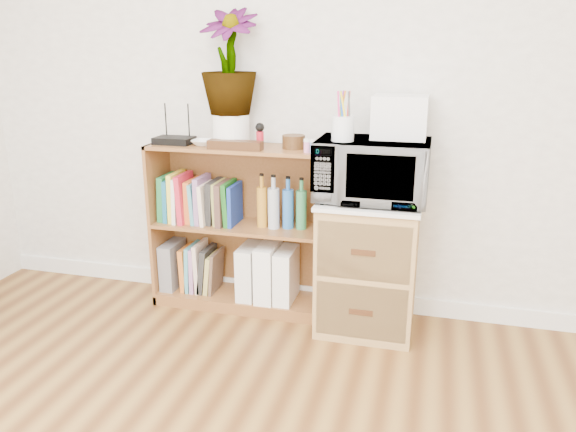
% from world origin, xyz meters
% --- Properties ---
extents(skirting_board, '(4.00, 0.02, 0.10)m').
position_xyz_m(skirting_board, '(0.00, 2.24, 0.05)').
color(skirting_board, white).
rests_on(skirting_board, ground).
extents(bookshelf, '(1.00, 0.30, 0.95)m').
position_xyz_m(bookshelf, '(-0.35, 2.10, 0.47)').
color(bookshelf, brown).
rests_on(bookshelf, ground).
extents(wicker_unit, '(0.50, 0.45, 0.70)m').
position_xyz_m(wicker_unit, '(0.40, 2.02, 0.35)').
color(wicker_unit, '#9E7542').
rests_on(wicker_unit, ground).
extents(microwave, '(0.56, 0.38, 0.31)m').
position_xyz_m(microwave, '(0.40, 2.02, 0.87)').
color(microwave, silver).
rests_on(microwave, wicker_unit).
extents(pen_cup, '(0.11, 0.11, 0.12)m').
position_xyz_m(pen_cup, '(0.26, 1.95, 1.09)').
color(pen_cup, white).
rests_on(pen_cup, microwave).
extents(small_appliance, '(0.27, 0.22, 0.21)m').
position_xyz_m(small_appliance, '(0.52, 2.10, 1.14)').
color(small_appliance, white).
rests_on(small_appliance, microwave).
extents(router, '(0.21, 0.14, 0.04)m').
position_xyz_m(router, '(-0.71, 2.08, 0.97)').
color(router, black).
rests_on(router, bookshelf).
extents(white_bowl, '(0.13, 0.13, 0.03)m').
position_xyz_m(white_bowl, '(-0.53, 2.07, 0.97)').
color(white_bowl, silver).
rests_on(white_bowl, bookshelf).
extents(plant_pot, '(0.20, 0.20, 0.17)m').
position_xyz_m(plant_pot, '(-0.39, 2.12, 1.04)').
color(plant_pot, white).
rests_on(plant_pot, bookshelf).
extents(potted_plant, '(0.31, 0.31, 0.55)m').
position_xyz_m(potted_plant, '(-0.39, 2.12, 1.40)').
color(potted_plant, '#37712D').
rests_on(potted_plant, plant_pot).
extents(trinket_box, '(0.29, 0.07, 0.05)m').
position_xyz_m(trinket_box, '(-0.32, 2.00, 0.97)').
color(trinket_box, '#321A0D').
rests_on(trinket_box, bookshelf).
extents(kokeshi_doll, '(0.04, 0.04, 0.09)m').
position_xyz_m(kokeshi_doll, '(-0.20, 2.06, 1.00)').
color(kokeshi_doll, '#A51424').
rests_on(kokeshi_doll, bookshelf).
extents(wooden_bowl, '(0.12, 0.12, 0.07)m').
position_xyz_m(wooden_bowl, '(-0.03, 2.11, 0.99)').
color(wooden_bowl, '#38220F').
rests_on(wooden_bowl, bookshelf).
extents(paint_jars, '(0.10, 0.04, 0.05)m').
position_xyz_m(paint_jars, '(0.10, 2.01, 0.98)').
color(paint_jars, '#CC7191').
rests_on(paint_jars, bookshelf).
extents(file_box, '(0.08, 0.22, 0.28)m').
position_xyz_m(file_box, '(-0.78, 2.10, 0.21)').
color(file_box, slate).
rests_on(file_box, bookshelf).
extents(magazine_holder_left, '(0.10, 0.25, 0.31)m').
position_xyz_m(magazine_holder_left, '(-0.29, 2.09, 0.22)').
color(magazine_holder_left, white).
rests_on(magazine_holder_left, bookshelf).
extents(magazine_holder_mid, '(0.10, 0.26, 0.33)m').
position_xyz_m(magazine_holder_mid, '(-0.17, 2.09, 0.23)').
color(magazine_holder_mid, white).
rests_on(magazine_holder_mid, bookshelf).
extents(magazine_holder_right, '(0.10, 0.24, 0.31)m').
position_xyz_m(magazine_holder_right, '(-0.07, 2.09, 0.22)').
color(magazine_holder_right, white).
rests_on(magazine_holder_right, bookshelf).
extents(cookbooks, '(0.46, 0.20, 0.28)m').
position_xyz_m(cookbooks, '(-0.59, 2.10, 0.63)').
color(cookbooks, '#1F7439').
rests_on(cookbooks, bookshelf).
extents(liquor_bottles, '(0.28, 0.06, 0.29)m').
position_xyz_m(liquor_bottles, '(-0.10, 2.10, 0.64)').
color(liquor_bottles, '#B97D22').
rests_on(liquor_bottles, bookshelf).
extents(lower_books, '(0.22, 0.19, 0.30)m').
position_xyz_m(lower_books, '(-0.60, 2.10, 0.20)').
color(lower_books, orange).
rests_on(lower_books, bookshelf).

